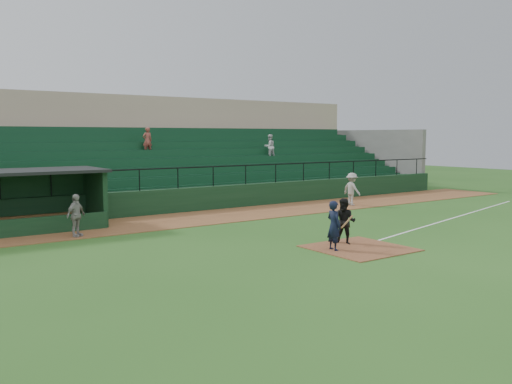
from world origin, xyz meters
TOP-DOWN VIEW (x-y plane):
  - ground at (0.00, 0.00)m, footprint 90.00×90.00m
  - warning_track at (0.00, 8.00)m, footprint 40.00×4.00m
  - home_plate_dirt at (0.00, -1.00)m, footprint 3.00×3.00m
  - foul_line at (8.00, 1.20)m, footprint 17.49×4.44m
  - stadium_structure at (-0.00, 16.46)m, footprint 38.00×13.08m
  - batter_at_plate at (-0.93, -0.74)m, footprint 1.02×0.69m
  - umpire at (0.07, -0.22)m, footprint 0.92×0.98m
  - runner at (7.88, 7.21)m, footprint 0.65×1.13m
  - dugout_player_a at (-7.11, 6.50)m, footprint 0.99×0.84m

SIDE VIEW (x-z plane):
  - ground at x=0.00m, z-range 0.00..0.00m
  - foul_line at x=8.00m, z-range 0.00..0.01m
  - warning_track at x=0.00m, z-range 0.00..0.03m
  - home_plate_dirt at x=0.00m, z-range 0.00..0.03m
  - umpire at x=0.07m, z-range 0.00..1.61m
  - dugout_player_a at x=-7.11m, z-range 0.03..1.62m
  - batter_at_plate at x=-0.93m, z-range 0.00..1.65m
  - runner at x=7.88m, z-range 0.03..1.78m
  - stadium_structure at x=0.00m, z-range -0.90..5.50m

